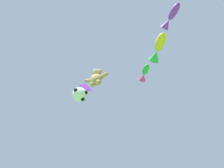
{
  "coord_description": "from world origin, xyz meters",
  "views": [
    {
      "loc": [
        3.72,
        0.84,
        1.27
      ],
      "look_at": [
        1.41,
        6.65,
        10.25
      ],
      "focal_mm": 24.0,
      "sensor_mm": 36.0,
      "label": 1
    }
  ],
  "objects": [
    {
      "name": "teddy_bear_kite",
      "position": [
        0.59,
        5.68,
        10.18
      ],
      "size": [
        1.81,
        0.8,
        1.84
      ],
      "color": "tan"
    },
    {
      "name": "fish_kite_violet",
      "position": [
        6.9,
        4.61,
        13.26
      ],
      "size": [
        1.76,
        1.78,
        0.67
      ],
      "color": "purple"
    },
    {
      "name": "fish_kite_emerald",
      "position": [
        3.86,
        8.5,
        13.11
      ],
      "size": [
        1.43,
        1.75,
        0.7
      ],
      "color": "green"
    },
    {
      "name": "fish_kite_goldfin",
      "position": [
        5.47,
        6.61,
        13.06
      ],
      "size": [
        1.98,
        2.49,
        0.92
      ],
      "color": "yellow"
    },
    {
      "name": "diamond_kite",
      "position": [
        -2.04,
        8.14,
        13.26
      ],
      "size": [
        0.93,
        1.24,
        3.4
      ],
      "color": "purple"
    },
    {
      "name": "soccer_ball_kite",
      "position": [
        -0.25,
        5.46,
        8.41
      ],
      "size": [
        1.0,
        1.0,
        0.92
      ],
      "color": "white"
    }
  ]
}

